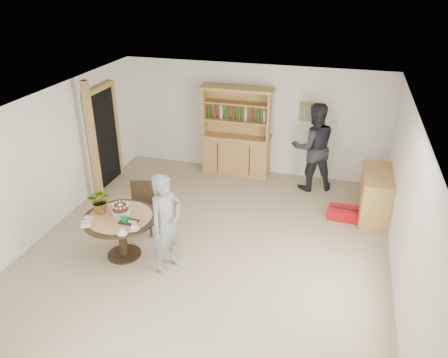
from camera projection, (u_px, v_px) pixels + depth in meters
ground at (206, 253)px, 7.42m from camera, size 7.00×7.00×0.00m
room_shell at (204, 159)px, 6.66m from camera, size 6.04×7.04×2.52m
doorway at (104, 136)px, 9.37m from camera, size 0.13×1.10×2.18m
pine_post at (93, 144)px, 8.56m from camera, size 0.12×0.12×2.50m
hutch at (237, 145)px, 9.98m from camera, size 1.62×0.54×2.04m
sideboard at (375, 196)px, 8.27m from camera, size 0.54×1.26×0.94m
dining_table at (121, 225)px, 7.11m from camera, size 1.20×1.20×0.76m
dining_chair at (142, 204)px, 7.86m from camera, size 0.51×0.51×0.95m
birthday_cake at (121, 208)px, 7.03m from camera, size 0.30×0.30×0.20m
flower_vase at (101, 201)px, 7.07m from camera, size 0.47×0.44×0.42m
gift_tray at (128, 221)px, 6.87m from camera, size 0.30×0.20×0.08m
coffee_cup_a at (134, 227)px, 6.68m from camera, size 0.15×0.15×0.09m
coffee_cup_b at (122, 232)px, 6.57m from camera, size 0.15×0.15×0.08m
napkins at (87, 222)px, 6.86m from camera, size 0.24×0.33×0.03m
teen_boy at (166, 224)px, 6.72m from camera, size 0.59×0.71×1.66m
adult_person at (313, 147)px, 9.18m from camera, size 1.13×1.01×1.91m
red_suitcase at (344, 213)px, 8.41m from camera, size 0.62×0.43×0.21m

